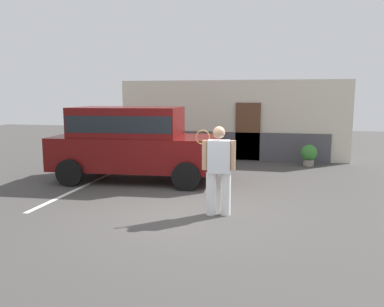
# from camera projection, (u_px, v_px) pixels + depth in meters

# --- Properties ---
(ground_plane) EXTENTS (40.00, 40.00, 0.00)m
(ground_plane) POSITION_uv_depth(u_px,v_px,m) (187.00, 214.00, 7.71)
(ground_plane) COLOR #423F3D
(parking_stripe_0) EXTENTS (0.12, 4.40, 0.01)m
(parking_stripe_0) POSITION_uv_depth(u_px,v_px,m) (80.00, 188.00, 9.86)
(parking_stripe_0) COLOR silver
(parking_stripe_0) RESTS_ON ground_plane
(house_frontage) EXTENTS (8.49, 0.40, 2.92)m
(house_frontage) POSITION_uv_depth(u_px,v_px,m) (231.00, 122.00, 14.22)
(house_frontage) COLOR beige
(house_frontage) RESTS_ON ground_plane
(parked_suv) EXTENTS (4.73, 2.44, 2.05)m
(parked_suv) POSITION_uv_depth(u_px,v_px,m) (133.00, 140.00, 10.63)
(parked_suv) COLOR #590C0C
(parked_suv) RESTS_ON ground_plane
(tennis_player_man) EXTENTS (0.79, 0.33, 1.78)m
(tennis_player_man) POSITION_uv_depth(u_px,v_px,m) (218.00, 169.00, 7.53)
(tennis_player_man) COLOR white
(tennis_player_man) RESTS_ON ground_plane
(potted_plant_by_porch) EXTENTS (0.55, 0.55, 0.72)m
(potted_plant_by_porch) POSITION_uv_depth(u_px,v_px,m) (309.00, 154.00, 12.89)
(potted_plant_by_porch) COLOR gray
(potted_plant_by_porch) RESTS_ON ground_plane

